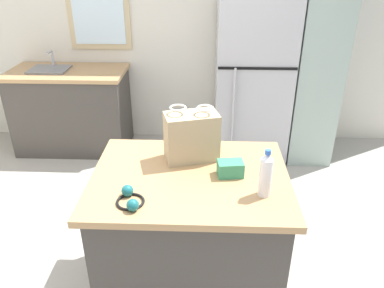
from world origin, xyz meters
The scene contains 10 objects.
ground centered at (0.00, 0.00, 0.00)m, with size 6.80×6.80×0.00m, color #ADA89E.
back_wall centered at (-0.01, 2.21, 1.39)m, with size 5.66×0.13×2.78m.
kitchen_island centered at (0.28, -0.20, 0.45)m, with size 1.15×0.90×0.89m.
refrigerator centered at (0.85, 1.78, 0.86)m, with size 0.76×0.74×1.73m.
tall_cabinet centered at (1.48, 1.79, 1.04)m, with size 0.45×0.66×2.08m.
sink_counter centered at (-1.14, 1.82, 0.47)m, with size 1.25×0.67×1.10m.
shopping_bag centered at (0.28, 0.01, 1.05)m, with size 0.36×0.26×0.35m.
small_box centered at (0.51, -0.19, 0.94)m, with size 0.15×0.10×0.09m, color #388E66.
bottle centered at (0.68, -0.38, 1.02)m, with size 0.07×0.07×0.27m.
ear_defenders centered at (-0.02, -0.48, 0.92)m, with size 0.20×0.20×0.06m.
Camera 1 is at (0.36, -2.06, 2.07)m, focal length 35.26 mm.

